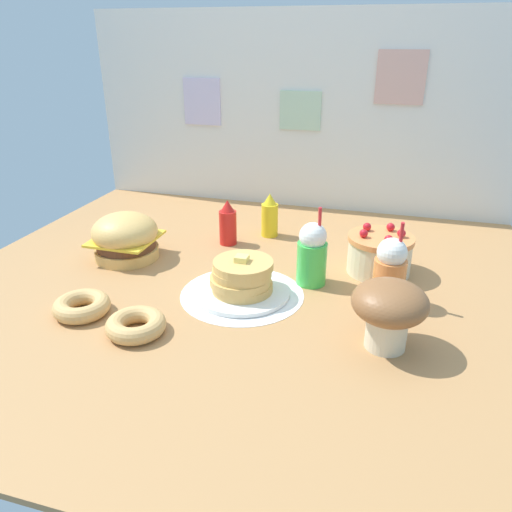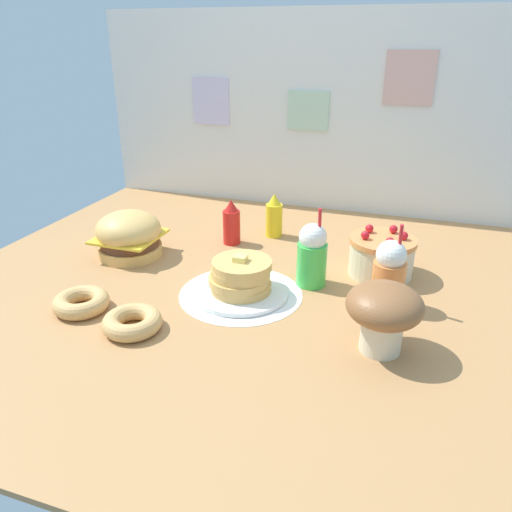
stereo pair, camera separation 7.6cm
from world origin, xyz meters
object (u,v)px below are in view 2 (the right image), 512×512
at_px(burger, 129,235).
at_px(cream_soda_cup, 312,255).
at_px(ketchup_bottle, 232,223).
at_px(donut_pink_glaze, 81,302).
at_px(mushroom_stool, 384,311).
at_px(pancake_stack, 241,280).
at_px(orange_float_cup, 389,274).
at_px(layer_cake, 381,256).
at_px(donut_chocolate, 132,322).
at_px(mustard_bottle, 274,217).

bearing_deg(burger, cream_soda_cup, -1.02).
bearing_deg(ketchup_bottle, donut_pink_glaze, -110.68).
bearing_deg(mushroom_stool, pancake_stack, 159.73).
xyz_separation_m(ketchup_bottle, orange_float_cup, (0.75, -0.37, 0.03)).
height_order(layer_cake, donut_chocolate, layer_cake).
bearing_deg(mustard_bottle, layer_cake, -26.68).
relative_size(pancake_stack, mushroom_stool, 1.55).
height_order(layer_cake, ketchup_bottle, ketchup_bottle).
xyz_separation_m(layer_cake, donut_chocolate, (-0.74, -0.69, -0.05)).
bearing_deg(burger, orange_float_cup, -4.65).
xyz_separation_m(burger, donut_chocolate, (0.34, -0.53, -0.07)).
bearing_deg(cream_soda_cup, mushroom_stool, -50.38).
xyz_separation_m(donut_pink_glaze, donut_chocolate, (0.24, -0.06, 0.00)).
distance_m(layer_cake, donut_pink_glaze, 1.17).
height_order(layer_cake, donut_pink_glaze, layer_cake).
height_order(layer_cake, cream_soda_cup, cream_soda_cup).
distance_m(pancake_stack, mustard_bottle, 0.62).
relative_size(burger, pancake_stack, 0.78).
height_order(ketchup_bottle, cream_soda_cup, cream_soda_cup).
height_order(cream_soda_cup, donut_chocolate, cream_soda_cup).
relative_size(layer_cake, ketchup_bottle, 1.25).
bearing_deg(ketchup_bottle, pancake_stack, -64.90).
xyz_separation_m(pancake_stack, donut_pink_glaze, (-0.50, -0.29, -0.03)).
bearing_deg(burger, ketchup_bottle, 36.42).
height_order(donut_chocolate, mushroom_stool, mushroom_stool).
height_order(ketchup_bottle, donut_pink_glaze, ketchup_bottle).
height_order(mustard_bottle, mushroom_stool, mushroom_stool).
relative_size(burger, orange_float_cup, 0.88).
xyz_separation_m(layer_cake, ketchup_bottle, (-0.70, 0.12, 0.02)).
height_order(pancake_stack, mustard_bottle, mustard_bottle).
distance_m(pancake_stack, cream_soda_cup, 0.29).
bearing_deg(donut_pink_glaze, pancake_stack, 30.16).
xyz_separation_m(pancake_stack, ketchup_bottle, (-0.22, 0.46, 0.04)).
xyz_separation_m(pancake_stack, mushroom_stool, (0.54, -0.20, 0.08)).
xyz_separation_m(burger, pancake_stack, (0.59, -0.18, -0.03)).
bearing_deg(donut_chocolate, cream_soda_cup, 46.67).
bearing_deg(orange_float_cup, layer_cake, 100.46).
bearing_deg(pancake_stack, burger, 162.73).
bearing_deg(orange_float_cup, burger, 175.35).
bearing_deg(pancake_stack, ketchup_bottle, 115.10).
bearing_deg(burger, mustard_bottle, 38.75).
bearing_deg(cream_soda_cup, donut_pink_glaze, -147.86).
height_order(orange_float_cup, donut_pink_glaze, orange_float_cup).
distance_m(pancake_stack, layer_cake, 0.59).
distance_m(layer_cake, cream_soda_cup, 0.31).
bearing_deg(layer_cake, donut_pink_glaze, -147.06).
height_order(burger, ketchup_bottle, ketchup_bottle).
height_order(mustard_bottle, donut_chocolate, mustard_bottle).
height_order(pancake_stack, donut_chocolate, pancake_stack).
bearing_deg(layer_cake, mushroom_stool, -84.24).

